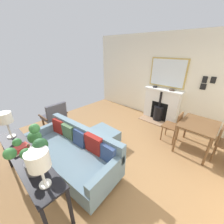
{
  "coord_description": "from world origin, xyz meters",
  "views": [
    {
      "loc": [
        1.92,
        2.08,
        2.31
      ],
      "look_at": [
        -0.53,
        -0.2,
        0.75
      ],
      "focal_mm": 22.1,
      "sensor_mm": 36.0,
      "label": 1
    }
  ],
  "objects": [
    {
      "name": "book_stack",
      "position": [
        1.64,
        -0.2,
        0.83
      ],
      "size": [
        0.29,
        0.21,
        0.07
      ],
      "color": "beige",
      "rests_on": "console_table"
    },
    {
      "name": "mantel_bowl_far",
      "position": [
        -2.44,
        0.58,
        1.12
      ],
      "size": [
        0.16,
        0.16,
        0.04
      ],
      "color": "#47382D",
      "rests_on": "fireplace"
    },
    {
      "name": "sofa",
      "position": [
        0.84,
        -0.03,
        0.35
      ],
      "size": [
        1.09,
        2.16,
        0.82
      ],
      "color": "#B2B2B7",
      "rests_on": "ground"
    },
    {
      "name": "table_lamp_near_end",
      "position": [
        1.63,
        -0.76,
        1.18
      ],
      "size": [
        0.23,
        0.23,
        0.5
      ],
      "color": "beige",
      "rests_on": "console_table"
    },
    {
      "name": "potted_plant",
      "position": [
        1.61,
        0.42,
        1.14
      ],
      "size": [
        0.47,
        0.48,
        0.68
      ],
      "color": "#4C4C51",
      "rests_on": "console_table"
    },
    {
      "name": "console_table",
      "position": [
        1.63,
        -0.03,
        0.71
      ],
      "size": [
        0.37,
        1.95,
        0.8
      ],
      "color": "black",
      "rests_on": "ground"
    },
    {
      "name": "table_lamp_far_end",
      "position": [
        1.63,
        0.7,
        1.18
      ],
      "size": [
        0.25,
        0.25,
        0.51
      ],
      "color": "white",
      "rests_on": "console_table"
    },
    {
      "name": "dining_chair_near_fireplace",
      "position": [
        -1.45,
        1.16,
        0.51
      ],
      "size": [
        0.41,
        0.41,
        0.85
      ],
      "color": "brown",
      "rests_on": "ground"
    },
    {
      "name": "ground_plane",
      "position": [
        0.0,
        0.0,
        -0.0
      ],
      "size": [
        5.25,
        5.25,
        0.01
      ],
      "primitive_type": "cube",
      "color": "olive"
    },
    {
      "name": "dining_chair_by_back_wall",
      "position": [
        -1.45,
        2.19,
        0.5
      ],
      "size": [
        0.42,
        0.42,
        0.83
      ],
      "color": "brown",
      "rests_on": "ground"
    },
    {
      "name": "fireplace",
      "position": [
        -2.41,
        0.32,
        0.5
      ],
      "size": [
        0.63,
        1.23,
        1.09
      ],
      "color": "#9E7A5B",
      "rests_on": "ground"
    },
    {
      "name": "wall_left",
      "position": [
        -2.62,
        0.0,
        1.38
      ],
      "size": [
        0.12,
        5.25,
        2.77
      ],
      "primitive_type": "cube",
      "color": "silver",
      "rests_on": "ground"
    },
    {
      "name": "mirror_over_mantel",
      "position": [
        -2.53,
        0.32,
        1.6
      ],
      "size": [
        0.04,
        1.14,
        0.89
      ],
      "color": "tan"
    },
    {
      "name": "photo_gallery_row",
      "position": [
        -2.55,
        1.42,
        1.47
      ],
      "size": [
        0.02,
        0.31,
        0.38
      ],
      "color": "black"
    },
    {
      "name": "dining_table",
      "position": [
        -1.45,
        1.67,
        0.63
      ],
      "size": [
        0.91,
        0.75,
        0.74
      ],
      "color": "brown",
      "rests_on": "ground"
    },
    {
      "name": "ottoman",
      "position": [
        -0.16,
        -0.15,
        0.23
      ],
      "size": [
        0.55,
        0.76,
        0.37
      ],
      "color": "#B2B2B7",
      "rests_on": "ground"
    },
    {
      "name": "mantel_bowl_near",
      "position": [
        -2.44,
        0.01,
        1.12
      ],
      "size": [
        0.15,
        0.15,
        0.04
      ],
      "color": "black",
      "rests_on": "fireplace"
    },
    {
      "name": "armchair_accent",
      "position": [
        0.36,
        -1.73,
        0.48
      ],
      "size": [
        0.7,
        0.62,
        0.87
      ],
      "color": "#4C3321",
      "rests_on": "ground"
    }
  ]
}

